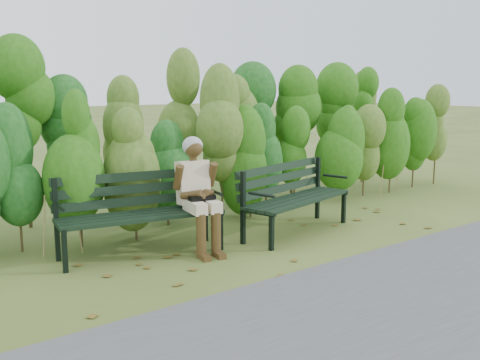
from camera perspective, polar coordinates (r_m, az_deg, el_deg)
ground at (r=6.63m, az=1.86°, el=-6.81°), size 80.00×80.00×0.00m
footpath at (r=5.22m, az=17.76°, el=-11.92°), size 60.00×2.50×0.01m
hedge_band at (r=7.90m, az=-6.73°, el=5.11°), size 11.04×1.67×2.42m
leaf_litter at (r=6.32m, az=0.93°, el=-7.62°), size 5.36×2.09×0.01m
bench_left at (r=6.37m, az=-10.32°, el=-2.69°), size 1.89×0.91×0.91m
bench_right at (r=7.22m, az=5.23°, el=-1.25°), size 1.84×0.95×0.88m
seated_woman at (r=6.37m, az=-4.35°, el=-0.71°), size 0.53×0.78×1.30m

